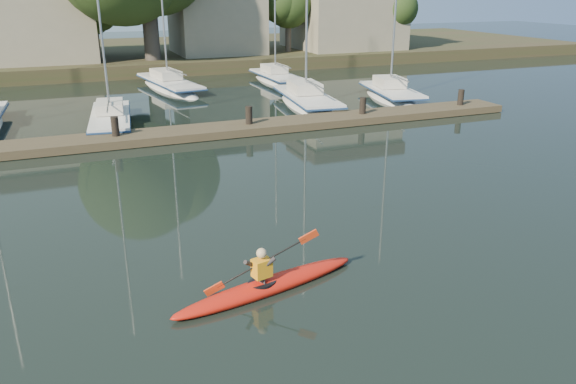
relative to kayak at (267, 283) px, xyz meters
name	(u,v)px	position (x,y,z in m)	size (l,w,h in m)	color
ground	(314,279)	(1.19, 0.07, -0.18)	(160.00, 160.00, 0.00)	black
kayak	(267,283)	(0.00, 0.00, 0.00)	(4.74, 1.67, 1.51)	red
dock	(186,133)	(1.19, 14.07, 0.02)	(34.00, 2.00, 1.80)	#4D402C
sailboat_2	(112,128)	(-1.69, 17.88, -0.35)	(2.78, 8.27, 13.42)	silver
sailboat_3	(307,109)	(9.13, 18.62, -0.39)	(3.29, 8.80, 13.85)	silver
sailboat_4	(391,102)	(14.71, 18.65, -0.39)	(3.57, 7.63, 12.48)	silver
sailboat_6	(170,92)	(2.93, 27.19, -0.36)	(3.50, 10.02, 15.62)	silver
sailboat_7	(276,84)	(10.55, 27.25, -0.37)	(2.11, 7.67, 12.32)	silver
shore	(136,26)	(2.81, 40.36, 3.05)	(90.00, 25.25, 12.75)	#2B341A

